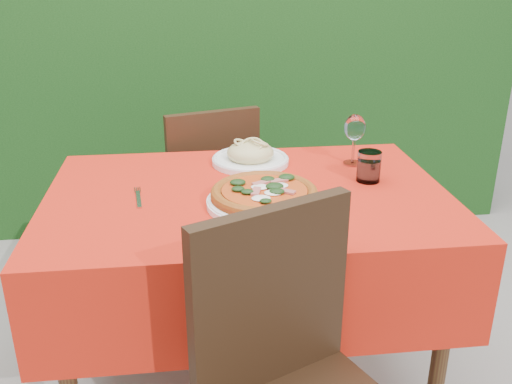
{
  "coord_description": "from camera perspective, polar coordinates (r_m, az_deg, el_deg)",
  "views": [
    {
      "loc": [
        -0.17,
        -1.65,
        1.43
      ],
      "look_at": [
        0.02,
        -0.05,
        0.77
      ],
      "focal_mm": 40.0,
      "sensor_mm": 36.0,
      "label": 1
    }
  ],
  "objects": [
    {
      "name": "fork",
      "position": [
        1.77,
        -11.66,
        -0.72
      ],
      "size": [
        0.04,
        0.18,
        0.0
      ],
      "primitive_type": "cube",
      "rotation": [
        0.0,
        0.0,
        0.12
      ],
      "color": "#B4B4BB",
      "rests_on": "dining_table"
    },
    {
      "name": "pasta_plate",
      "position": [
        2.04,
        -0.57,
        3.64
      ],
      "size": [
        0.27,
        0.27,
        0.08
      ],
      "rotation": [
        0.0,
        0.0,
        0.14
      ],
      "color": "white",
      "rests_on": "dining_table"
    },
    {
      "name": "ground",
      "position": [
        2.19,
        -0.71,
        -18.38
      ],
      "size": [
        60.0,
        60.0,
        0.0
      ],
      "primitive_type": "plane",
      "color": "slate",
      "rests_on": "ground"
    },
    {
      "name": "chair_near",
      "position": [
        1.39,
        3.89,
        -18.19
      ],
      "size": [
        0.56,
        0.56,
        0.93
      ],
      "rotation": [
        0.0,
        0.0,
        0.43
      ],
      "color": "black",
      "rests_on": "ground"
    },
    {
      "name": "chair_far",
      "position": [
        2.49,
        -4.86,
        0.25
      ],
      "size": [
        0.49,
        0.49,
        0.87
      ],
      "rotation": [
        0.0,
        0.0,
        3.43
      ],
      "color": "black",
      "rests_on": "ground"
    },
    {
      "name": "dining_table",
      "position": [
        1.86,
        -0.8,
        -4.33
      ],
      "size": [
        1.26,
        0.86,
        0.75
      ],
      "color": "#422D15",
      "rests_on": "ground"
    },
    {
      "name": "water_glass",
      "position": [
        1.91,
        11.21,
        2.39
      ],
      "size": [
        0.08,
        0.08,
        0.1
      ],
      "color": "silver",
      "rests_on": "dining_table"
    },
    {
      "name": "hedge",
      "position": [
        3.25,
        -3.85,
        13.23
      ],
      "size": [
        3.2,
        0.55,
        1.78
      ],
      "color": "black",
      "rests_on": "ground"
    },
    {
      "name": "pizza_plate",
      "position": [
        1.69,
        0.85,
        -0.41
      ],
      "size": [
        0.34,
        0.34,
        0.06
      ],
      "rotation": [
        0.0,
        0.0,
        0.08
      ],
      "color": "white",
      "rests_on": "dining_table"
    },
    {
      "name": "wine_glass",
      "position": [
        2.03,
        9.85,
        6.16
      ],
      "size": [
        0.07,
        0.07,
        0.18
      ],
      "color": "white",
      "rests_on": "dining_table"
    }
  ]
}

